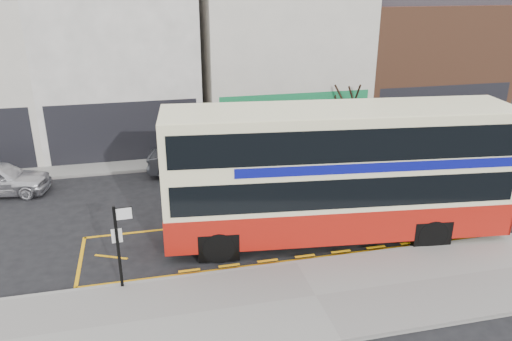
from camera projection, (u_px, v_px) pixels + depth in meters
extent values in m
plane|color=black|center=(293.00, 260.00, 16.89)|extent=(120.00, 120.00, 0.00)
cube|color=gray|center=(315.00, 297.00, 14.78)|extent=(40.00, 4.00, 0.15)
cube|color=gray|center=(296.00, 264.00, 16.52)|extent=(40.00, 0.15, 0.15)
cube|color=gray|center=(232.00, 154.00, 26.85)|extent=(50.00, 3.00, 0.15)
cube|color=white|center=(120.00, 63.00, 27.71)|extent=(8.00, 8.00, 9.00)
cube|color=black|center=(125.00, 133.00, 25.14)|extent=(7.36, 0.06, 3.20)
cube|color=black|center=(125.00, 137.00, 25.24)|extent=(5.60, 0.04, 2.00)
cube|color=beige|center=(276.00, 62.00, 29.72)|extent=(9.00, 8.00, 8.50)
cube|color=#157B44|center=(295.00, 122.00, 27.06)|extent=(8.28, 0.06, 3.20)
cube|color=black|center=(295.00, 126.00, 27.15)|extent=(6.30, 0.04, 2.00)
cube|color=brown|center=(412.00, 65.00, 31.82)|extent=(9.00, 8.00, 7.50)
cube|color=black|center=(443.00, 113.00, 28.98)|extent=(8.28, 0.06, 3.20)
cube|color=black|center=(442.00, 116.00, 29.07)|extent=(6.30, 0.04, 2.00)
cube|color=#FAF4BE|center=(337.00, 170.00, 17.52)|extent=(12.30, 4.04, 4.45)
cube|color=#A6150D|center=(334.00, 212.00, 18.10)|extent=(12.35, 4.09, 1.21)
cube|color=#A6150D|center=(497.00, 163.00, 18.20)|extent=(0.36, 2.77, 4.45)
cube|color=black|center=(337.00, 178.00, 17.63)|extent=(11.83, 4.05, 1.04)
cube|color=black|center=(339.00, 134.00, 17.03)|extent=(11.83, 4.05, 1.10)
cube|color=#0B0F83|center=(369.00, 154.00, 17.43)|extent=(9.91, 3.83, 0.33)
cube|color=black|center=(165.00, 194.00, 17.04)|extent=(0.33, 2.52, 1.76)
cube|color=black|center=(161.00, 140.00, 16.35)|extent=(0.33, 2.52, 1.10)
cube|color=black|center=(163.00, 165.00, 16.67)|extent=(0.26, 1.91, 0.38)
cube|color=#FAF4BE|center=(341.00, 110.00, 16.73)|extent=(12.29, 3.93, 0.13)
cylinder|color=black|center=(219.00, 247.00, 16.62)|extent=(1.12, 0.43, 1.10)
cylinder|color=black|center=(215.00, 214.00, 18.93)|extent=(1.12, 0.43, 1.10)
cylinder|color=black|center=(432.00, 234.00, 17.46)|extent=(1.12, 0.43, 1.10)
cylinder|color=black|center=(404.00, 204.00, 19.78)|extent=(1.12, 0.43, 1.10)
cube|color=black|center=(118.00, 247.00, 14.73)|extent=(0.09, 0.09, 2.67)
cube|color=white|center=(124.00, 214.00, 14.42)|extent=(0.48, 0.07, 0.39)
cube|color=white|center=(117.00, 236.00, 14.65)|extent=(0.31, 0.05, 0.44)
imported|color=#3F4147|center=(196.00, 160.00, 23.99)|extent=(4.78, 2.36, 1.51)
imported|color=silver|center=(348.00, 149.00, 25.54)|extent=(5.46, 3.30, 1.48)
cylinder|color=black|center=(343.00, 133.00, 27.77)|extent=(0.24, 0.24, 1.71)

